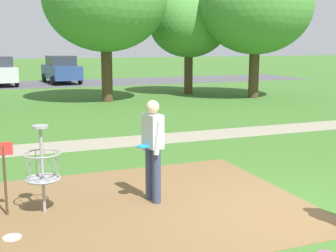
{
  "coord_description": "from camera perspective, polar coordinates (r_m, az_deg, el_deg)",
  "views": [
    {
      "loc": [
        -4.22,
        -5.44,
        2.6
      ],
      "look_at": [
        -1.08,
        2.67,
        1.0
      ],
      "focal_mm": 47.68,
      "sensor_mm": 36.0,
      "label": 1
    }
  ],
  "objects": [
    {
      "name": "ground_plane",
      "position": [
        7.36,
        15.83,
        -10.69
      ],
      "size": [
        160.0,
        160.0,
        0.0
      ],
      "primitive_type": "plane",
      "color": "#3D6B28"
    },
    {
      "name": "dirt_tee_pad",
      "position": [
        7.4,
        -3.67,
        -10.15
      ],
      "size": [
        5.35,
        4.35,
        0.01
      ],
      "primitive_type": "cube",
      "color": "brown",
      "rests_on": "ground"
    },
    {
      "name": "disc_golf_basket",
      "position": [
        7.16,
        -16.27,
        -4.94
      ],
      "size": [
        0.98,
        0.58,
        1.39
      ],
      "color": "#9E9EA3",
      "rests_on": "ground"
    },
    {
      "name": "player_waiting_left",
      "position": [
        7.34,
        -1.97,
        -2.44
      ],
      "size": [
        0.43,
        0.49,
        1.71
      ],
      "color": "#384260",
      "rests_on": "ground"
    },
    {
      "name": "frisbee_far_right",
      "position": [
        6.6,
        -19.32,
        -13.31
      ],
      "size": [
        0.25,
        0.25,
        0.02
      ],
      "primitive_type": "cylinder",
      "color": "white",
      "rests_on": "ground"
    },
    {
      "name": "tree_mid_left",
      "position": [
        22.35,
        11.2,
        14.77
      ],
      "size": [
        5.36,
        5.36,
        6.66
      ],
      "color": "#4C3823",
      "rests_on": "ground"
    },
    {
      "name": "tree_mid_center",
      "position": [
        23.66,
        2.68,
        12.96
      ],
      "size": [
        4.13,
        4.13,
        5.42
      ],
      "color": "#4C3823",
      "rests_on": "ground"
    },
    {
      "name": "parking_lot_strip",
      "position": [
        30.83,
        -13.27,
        5.33
      ],
      "size": [
        36.0,
        6.0,
        0.01
      ],
      "primitive_type": "cube",
      "color": "#4C4C51",
      "rests_on": "ground"
    },
    {
      "name": "parked_car_center_left",
      "position": [
        31.01,
        -13.5,
        7.05
      ],
      "size": [
        2.31,
        4.37,
        1.84
      ],
      "color": "#2D4784",
      "rests_on": "ground"
    },
    {
      "name": "gravel_path",
      "position": [
        12.46,
        -0.87,
        -1.61
      ],
      "size": [
        40.0,
        1.32,
        0.0
      ],
      "primitive_type": "cube",
      "color": "gray",
      "rests_on": "ground"
    }
  ]
}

